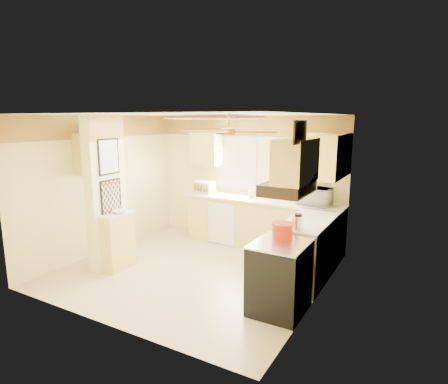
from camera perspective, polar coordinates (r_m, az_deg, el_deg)
The scene contains 34 objects.
floor at distance 6.28m, azimuth -4.42°, elevation -11.77°, with size 4.00×4.00×0.00m, color beige.
ceiling at distance 5.78m, azimuth -4.80°, elevation 11.69°, with size 4.00×4.00×0.00m, color white.
wall_back at distance 7.53m, azimuth 3.51°, elevation 2.03°, with size 4.00×4.00×0.00m, color #FFEF9B.
wall_front at distance 4.50m, azimuth -18.28°, elevation -4.78°, with size 4.00×4.00×0.00m, color #FFEF9B.
wall_left at distance 7.20m, azimuth -17.92°, elevation 1.08°, with size 3.80×3.80×0.00m, color #FFEF9B.
wall_right at distance 5.09m, azimuth 14.45°, elevation -2.76°, with size 3.80×3.80×0.00m, color #FFEF9B.
wallpaper_border at distance 7.41m, azimuth 3.54°, elevation 10.04°, with size 4.00×0.02×0.40m, color #EABB45.
partition_column at distance 6.36m, azimuth -17.56°, elevation -0.17°, with size 0.20×0.70×2.50m, color #FFEF9B.
partition_ledge at distance 6.41m, azimuth -15.78°, elevation -7.39°, with size 0.25×0.55×0.90m, color #DBC26B.
ledge_top at distance 6.28m, azimuth -16.01°, elevation -3.32°, with size 0.28×0.58×0.04m, color white.
lower_cabinets_back at distance 7.23m, azimuth 5.96°, elevation -4.89°, with size 3.00×0.60×0.90m, color #DBC26B.
lower_cabinets_right at distance 5.95m, azimuth 12.80°, elevation -8.71°, with size 0.60×1.40×0.90m, color #DBC26B.
countertop_back at distance 7.11m, azimuth 6.01°, elevation -1.27°, with size 3.04×0.64×0.04m, color white.
countertop_right at distance 5.81m, azimuth 12.90°, elevation -4.32°, with size 0.64×1.44×0.04m, color white.
dishwasher_panel at distance 7.29m, azimuth -0.46°, elevation -4.86°, with size 0.58×0.02×0.80m, color white.
window at distance 7.58m, azimuth 1.79°, elevation 4.40°, with size 0.92×0.02×1.02m.
upper_cab_back_left at distance 7.71m, azimuth -2.74°, elevation 6.75°, with size 0.60×0.35×0.70m, color #DBC26B.
upper_cab_back_right at distance 6.75m, azimuth 14.87°, elevation 5.76°, with size 0.90×0.35×0.70m, color #DBC26B.
upper_cab_right at distance 6.23m, azimuth 16.20°, elevation 5.26°, with size 0.35×1.00×0.70m, color #DBC26B.
upper_cab_left_wall at distance 6.83m, azimuth -18.76°, elevation 5.60°, with size 0.35×0.75×0.70m, color #DBC26B.
upper_cab_over_stove at distance 4.49m, azimuth 10.88°, elevation 4.67°, with size 0.35×0.76×0.52m, color #DBC26B.
stove at distance 4.93m, azimuth 8.48°, elevation -12.66°, with size 0.68×0.77×0.92m.
range_hood at distance 4.57m, azimuth 9.72°, elevation 0.63°, with size 0.50×0.76×0.14m, color black.
poster_menu at distance 6.20m, azimuth -17.18°, elevation 5.18°, with size 0.02×0.42×0.57m.
poster_nashville at distance 6.29m, azimuth -16.84°, elevation -0.71°, with size 0.02×0.42×0.57m.
ceiling_light_panel at distance 6.15m, azimuth -1.34°, elevation 11.28°, with size 1.35×0.95×0.06m.
ceiling_fan at distance 4.66m, azimuth 0.66°, elevation 9.23°, with size 1.15×1.15×0.26m.
vent_grate at distance 4.09m, azimuth 11.54°, elevation 8.94°, with size 0.02×0.40×0.25m, color black.
microwave at distance 6.77m, azimuth 13.60°, elevation -0.63°, with size 0.56×0.38×0.31m, color white.
bowl at distance 6.27m, azimuth -15.62°, elevation -2.88°, with size 0.21×0.21×0.05m, color white.
dutch_oven at distance 4.94m, azimuth 8.93°, elevation -5.77°, with size 0.29×0.29×0.20m.
kettle at distance 5.20m, azimuth 11.21°, elevation -4.60°, with size 0.15×0.15×0.23m.
dish_rack at distance 7.67m, azimuth -3.02°, elevation 0.51°, with size 0.43×0.32×0.24m.
utensil_crock at distance 7.28m, azimuth 4.16°, elevation -0.27°, with size 0.10×0.10×0.19m.
Camera 1 is at (3.25, -4.78, 2.44)m, focal length 30.00 mm.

